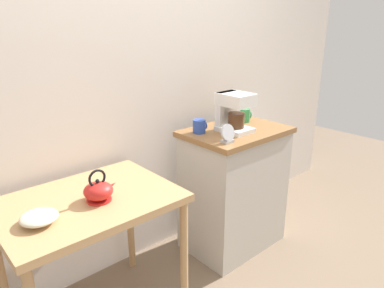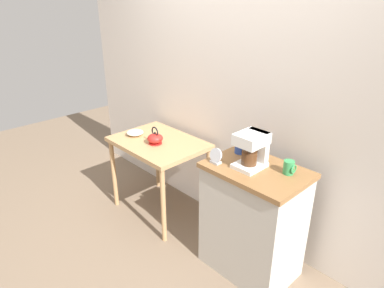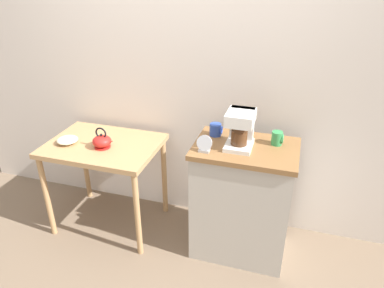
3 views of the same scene
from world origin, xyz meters
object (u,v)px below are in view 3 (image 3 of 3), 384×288
bowl_stoneware (67,140)px  table_clock (204,145)px  mug_tall_green (277,138)px  coffee_maker (241,127)px  teakettle (102,141)px  mug_blue (216,130)px

bowl_stoneware → table_clock: (1.12, -0.07, 0.16)m
mug_tall_green → table_clock: size_ratio=0.83×
coffee_maker → mug_tall_green: (0.24, 0.10, -0.09)m
teakettle → mug_blue: size_ratio=1.91×
table_clock → coffee_maker: bearing=35.7°
bowl_stoneware → mug_blue: (1.13, 0.20, 0.15)m
bowl_stoneware → table_clock: 1.14m
bowl_stoneware → mug_tall_green: (1.58, 0.18, 0.16)m
mug_blue → table_clock: (-0.01, -0.27, 0.01)m
coffee_maker → mug_blue: 0.25m
teakettle → mug_blue: mug_blue is taller
teakettle → mug_tall_green: mug_tall_green is taller
mug_tall_green → teakettle: bearing=-172.7°
bowl_stoneware → mug_blue: bearing=10.1°
mug_tall_green → mug_blue: size_ratio=1.05×
mug_blue → bowl_stoneware: bearing=-169.9°
mug_tall_green → table_clock: bearing=-151.5°
coffee_maker → table_clock: 0.27m
bowl_stoneware → mug_blue: mug_blue is taller
bowl_stoneware → teakettle: teakettle is taller
mug_blue → teakettle: bearing=-167.7°
coffee_maker → mug_tall_green: coffee_maker is taller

